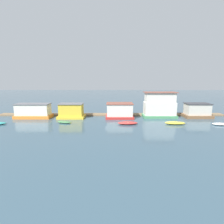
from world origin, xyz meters
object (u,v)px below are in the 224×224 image
object	(u,v)px
houseboat_yellow	(72,111)
dinghy_green	(65,122)
houseboat_brown	(198,111)
houseboat_red	(120,111)
houseboat_green	(160,105)
dinghy_red	(128,123)
dinghy_yellow	(176,123)
dinghy_white	(222,124)
houseboat_orange	(34,111)
mooring_post_far_right	(61,112)

from	to	relation	value
houseboat_yellow	dinghy_green	world-z (taller)	houseboat_yellow
houseboat_brown	houseboat_yellow	bearing A→B (deg)	-178.52
houseboat_red	houseboat_green	size ratio (longest dim) A/B	0.82
dinghy_red	dinghy_yellow	size ratio (longest dim) A/B	0.98
dinghy_green	dinghy_red	world-z (taller)	dinghy_red
houseboat_brown	dinghy_white	xyz separation A→B (m)	(1.14, -6.77, -1.21)
houseboat_red	dinghy_yellow	distance (m)	11.48
houseboat_orange	houseboat_green	size ratio (longest dim) A/B	1.04
houseboat_yellow	dinghy_red	size ratio (longest dim) A/B	1.52
houseboat_orange	houseboat_red	bearing A→B (deg)	0.35
houseboat_yellow	mooring_post_far_right	xyz separation A→B (m)	(-2.91, 1.71, -0.52)
houseboat_brown	dinghy_red	xyz separation A→B (m)	(-15.55, -6.19, -1.16)
houseboat_yellow	dinghy_white	xyz separation A→B (m)	(28.20, -6.07, -1.26)
dinghy_yellow	dinghy_white	bearing A→B (deg)	-3.72
houseboat_red	dinghy_green	xyz separation A→B (m)	(-10.61, -4.73, -1.34)
dinghy_red	mooring_post_far_right	size ratio (longest dim) A/B	1.92
houseboat_orange	dinghy_yellow	size ratio (longest dim) A/B	1.99
houseboat_yellow	houseboat_red	bearing A→B (deg)	0.78
houseboat_green	houseboat_red	bearing A→B (deg)	-175.46
houseboat_yellow	houseboat_brown	xyz separation A→B (m)	(27.06, 0.70, -0.05)
houseboat_yellow	houseboat_red	world-z (taller)	houseboat_red
houseboat_orange	houseboat_red	world-z (taller)	houseboat_red
houseboat_orange	dinghy_yellow	world-z (taller)	houseboat_orange
houseboat_yellow	dinghy_yellow	xyz separation A→B (m)	(20.16, -5.55, -1.20)
houseboat_brown	mooring_post_far_right	distance (m)	29.99
houseboat_green	dinghy_green	world-z (taller)	houseboat_green
dinghy_yellow	houseboat_yellow	bearing A→B (deg)	164.62
houseboat_brown	dinghy_red	bearing A→B (deg)	-158.29
houseboat_yellow	dinghy_green	xyz separation A→B (m)	(-0.34, -4.59, -1.27)
dinghy_red	mooring_post_far_right	world-z (taller)	mooring_post_far_right
houseboat_yellow	mooring_post_far_right	size ratio (longest dim) A/B	2.92
dinghy_green	houseboat_green	bearing A→B (deg)	15.70
dinghy_green	dinghy_yellow	xyz separation A→B (m)	(20.50, -0.96, 0.08)
dinghy_green	houseboat_yellow	bearing A→B (deg)	85.72
dinghy_yellow	houseboat_brown	bearing A→B (deg)	42.14
houseboat_orange	houseboat_yellow	xyz separation A→B (m)	(8.10, -0.03, -0.00)
dinghy_white	mooring_post_far_right	distance (m)	32.07
dinghy_green	dinghy_yellow	distance (m)	20.52
dinghy_green	houseboat_brown	bearing A→B (deg)	10.92
houseboat_yellow	dinghy_white	world-z (taller)	houseboat_yellow
houseboat_orange	houseboat_brown	xyz separation A→B (m)	(35.16, 0.67, -0.05)
houseboat_yellow	mooring_post_far_right	world-z (taller)	houseboat_yellow
houseboat_yellow	dinghy_green	distance (m)	4.77
houseboat_green	dinghy_yellow	world-z (taller)	houseboat_green
houseboat_red	houseboat_green	bearing A→B (deg)	4.54
houseboat_brown	mooring_post_far_right	world-z (taller)	houseboat_brown
dinghy_red	mooring_post_far_right	xyz separation A→B (m)	(-14.42, 7.20, 0.69)
houseboat_green	dinghy_yellow	xyz separation A→B (m)	(1.22, -6.37, -2.29)
houseboat_red	dinghy_yellow	bearing A→B (deg)	-29.88
mooring_post_far_right	houseboat_yellow	bearing A→B (deg)	-30.40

